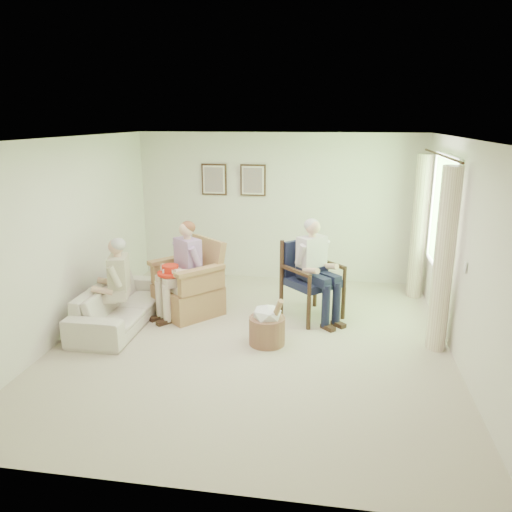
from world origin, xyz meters
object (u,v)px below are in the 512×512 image
(sofa, at_px, (121,304))
(red_hat, at_px, (170,271))
(wood_armchair, at_px, (313,276))
(person_sofa, at_px, (115,279))
(hatbox, at_px, (267,324))
(person_wicker, at_px, (185,263))
(wicker_armchair, at_px, (189,290))
(person_dark, at_px, (313,262))

(sofa, bearing_deg, red_hat, -68.02)
(wood_armchair, height_order, sofa, wood_armchair)
(person_sofa, relative_size, hatbox, 1.81)
(sofa, relative_size, person_wicker, 1.41)
(wicker_armchair, bearing_deg, sofa, -105.47)
(person_dark, bearing_deg, person_sofa, 150.69)
(person_wicker, bearing_deg, sofa, -113.02)
(person_dark, relative_size, hatbox, 2.10)
(person_sofa, bearing_deg, wood_armchair, 93.83)
(person_wicker, bearing_deg, person_dark, 45.96)
(person_dark, height_order, hatbox, person_dark)
(wicker_armchair, height_order, red_hat, wicker_armchair)
(wood_armchair, xyz_separation_m, hatbox, (-0.52, -1.10, -0.34))
(sofa, distance_m, hatbox, 2.17)
(sofa, height_order, person_wicker, person_wicker)
(sofa, distance_m, person_dark, 2.78)
(wicker_armchair, distance_m, person_dark, 1.91)
(wicker_armchair, xyz_separation_m, sofa, (-0.83, -0.55, -0.07))
(red_hat, bearing_deg, wicker_armchair, 59.14)
(wood_armchair, relative_size, red_hat, 2.98)
(wicker_armchair, height_order, person_wicker, person_wicker)
(person_wicker, xyz_separation_m, hatbox, (1.31, -0.75, -0.55))
(sofa, bearing_deg, wicker_armchair, -56.40)
(wicker_armchair, height_order, person_sofa, person_sofa)
(sofa, relative_size, person_sofa, 1.57)
(person_sofa, height_order, red_hat, person_sofa)
(wicker_armchair, distance_m, hatbox, 1.59)
(sofa, distance_m, person_wicker, 1.06)
(red_hat, distance_m, hatbox, 1.67)
(hatbox, bearing_deg, wood_armchair, 64.45)
(red_hat, bearing_deg, person_wicker, 39.29)
(person_sofa, bearing_deg, red_hat, 106.76)
(wood_armchair, xyz_separation_m, sofa, (-2.66, -0.75, -0.32))
(person_wicker, bearing_deg, wicker_armchair, 130.93)
(red_hat, bearing_deg, wood_armchair, 13.56)
(wood_armchair, bearing_deg, wicker_armchair, 142.12)
(person_dark, bearing_deg, person_wicker, 140.97)
(person_sofa, distance_m, hatbox, 2.19)
(wicker_armchair, bearing_deg, person_sofa, -99.49)
(sofa, xyz_separation_m, person_sofa, (0.00, -0.13, 0.41))
(wicker_armchair, distance_m, person_wicker, 0.49)
(wicker_armchair, distance_m, red_hat, 0.50)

